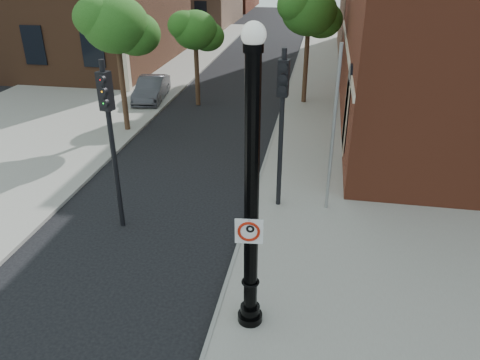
% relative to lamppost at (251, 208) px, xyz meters
% --- Properties ---
extents(ground, '(120.00, 120.00, 0.00)m').
position_rel_lamppost_xyz_m(ground, '(-2.83, -0.00, -3.00)').
color(ground, black).
rests_on(ground, ground).
extents(sidewalk_right, '(8.00, 60.00, 0.12)m').
position_rel_lamppost_xyz_m(sidewalk_right, '(3.17, 10.00, -2.94)').
color(sidewalk_right, gray).
rests_on(sidewalk_right, ground).
extents(sidewalk_left, '(10.00, 50.00, 0.12)m').
position_rel_lamppost_xyz_m(sidewalk_left, '(-11.83, 18.00, -2.94)').
color(sidewalk_left, gray).
rests_on(sidewalk_left, ground).
extents(curb_edge, '(0.10, 60.00, 0.14)m').
position_rel_lamppost_xyz_m(curb_edge, '(-0.78, 10.00, -2.93)').
color(curb_edge, gray).
rests_on(curb_edge, ground).
extents(lamppost, '(0.55, 0.55, 6.50)m').
position_rel_lamppost_xyz_m(lamppost, '(0.00, 0.00, 0.00)').
color(lamppost, black).
rests_on(lamppost, ground).
extents(no_parking_sign, '(0.56, 0.10, 0.56)m').
position_rel_lamppost_xyz_m(no_parking_sign, '(-0.01, -0.17, -0.44)').
color(no_parking_sign, white).
rests_on(no_parking_sign, ground).
extents(parked_car, '(1.83, 4.03, 1.28)m').
position_rel_lamppost_xyz_m(parked_car, '(-7.91, 15.77, -2.36)').
color(parked_car, '#313137').
rests_on(parked_car, ground).
extents(traffic_signal_left, '(0.38, 0.43, 4.98)m').
position_rel_lamppost_xyz_m(traffic_signal_left, '(-4.44, 3.40, 0.36)').
color(traffic_signal_left, black).
rests_on(traffic_signal_left, ground).
extents(traffic_signal_right, '(0.34, 0.42, 5.06)m').
position_rel_lamppost_xyz_m(traffic_signal_right, '(0.07, 5.32, 0.41)').
color(traffic_signal_right, black).
rests_on(traffic_signal_right, ground).
extents(utility_pole, '(0.10, 0.10, 5.25)m').
position_rel_lamppost_xyz_m(utility_pole, '(1.60, 5.38, -0.38)').
color(utility_pole, '#999999').
rests_on(utility_pole, ground).
extents(street_tree_a, '(3.25, 2.93, 5.85)m').
position_rel_lamppost_xyz_m(street_tree_a, '(-7.36, 11.06, 1.62)').
color(street_tree_a, '#382116').
rests_on(street_tree_a, ground).
extents(street_tree_b, '(2.66, 2.40, 4.79)m').
position_rel_lamppost_xyz_m(street_tree_b, '(-5.23, 15.52, 0.77)').
color(street_tree_b, '#382116').
rests_on(street_tree_b, ground).
extents(street_tree_c, '(3.25, 2.94, 5.86)m').
position_rel_lamppost_xyz_m(street_tree_c, '(0.30, 16.67, 1.62)').
color(street_tree_c, '#382116').
rests_on(street_tree_c, ground).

